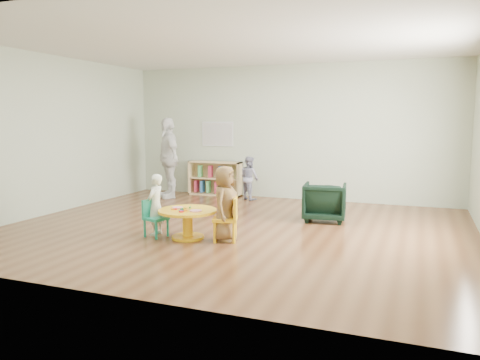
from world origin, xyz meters
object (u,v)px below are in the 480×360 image
at_px(activity_table, 188,218).
at_px(child_left, 156,205).
at_px(toddler, 249,178).
at_px(kid_chair_left, 154,217).
at_px(kid_chair_right, 228,218).
at_px(bookshelf, 215,179).
at_px(child_right, 225,204).
at_px(adult_caretaker, 168,158).
at_px(armchair, 325,202).

height_order(activity_table, child_left, child_left).
height_order(activity_table, toddler, toddler).
bearing_deg(kid_chair_left, kid_chair_right, 113.06).
xyz_separation_m(bookshelf, child_right, (1.76, -3.59, 0.16)).
relative_size(toddler, adult_caretaker, 0.53).
bearing_deg(armchair, child_right, 53.09).
bearing_deg(armchair, toddler, -45.49).
relative_size(kid_chair_left, kid_chair_right, 0.87).
bearing_deg(bookshelf, kid_chair_right, -63.20).
relative_size(bookshelf, child_right, 1.15).
distance_m(activity_table, armchair, 2.44).
distance_m(kid_chair_left, bookshelf, 3.79).
bearing_deg(kid_chair_right, bookshelf, 9.42).
distance_m(armchair, child_left, 2.80).
xyz_separation_m(kid_chair_right, adult_caretaker, (-2.59, 2.89, 0.53)).
xyz_separation_m(activity_table, bookshelf, (-1.21, 3.65, 0.08)).
distance_m(kid_chair_right, child_left, 1.13).
height_order(bookshelf, toddler, toddler).
distance_m(activity_table, kid_chair_left, 0.51).
bearing_deg(armchair, child_left, 34.26).
distance_m(kid_chair_right, child_right, 0.20).
distance_m(kid_chair_left, child_left, 0.18).
bearing_deg(activity_table, child_right, 6.90).
bearing_deg(activity_table, child_left, 178.05).
xyz_separation_m(toddler, adult_caretaker, (-1.70, -0.39, 0.40)).
bearing_deg(child_right, toddler, 10.24).
height_order(kid_chair_right, adult_caretaker, adult_caretaker).
relative_size(bookshelf, adult_caretaker, 0.70).
xyz_separation_m(kid_chair_left, bookshelf, (-0.71, 3.73, 0.08)).
bearing_deg(child_left, child_right, 91.73).
bearing_deg(child_left, activity_table, 87.22).
relative_size(bookshelf, child_left, 1.35).
height_order(kid_chair_right, child_right, child_right).
distance_m(kid_chair_left, armchair, 2.83).
bearing_deg(adult_caretaker, child_right, -5.15).
bearing_deg(bookshelf, child_right, -63.91).
height_order(kid_chair_left, child_left, child_left).
bearing_deg(adult_caretaker, kid_chair_right, -4.49).
bearing_deg(adult_caretaker, kid_chair_left, -20.15).
distance_m(child_left, toddler, 3.34).
height_order(kid_chair_right, armchair, armchair).
distance_m(activity_table, kid_chair_right, 0.60).
relative_size(activity_table, child_left, 0.93).
bearing_deg(kid_chair_left, bookshelf, -153.83).
distance_m(bookshelf, adult_caretaker, 1.15).
distance_m(child_left, adult_caretaker, 3.32).
bearing_deg(kid_chair_right, armchair, -46.44).
bearing_deg(activity_table, adult_caretaker, 123.93).
height_order(armchair, toddler, toddler).
bearing_deg(child_right, adult_caretaker, 37.20).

